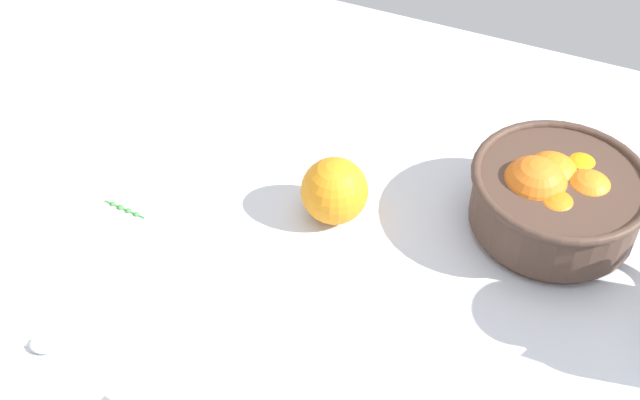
# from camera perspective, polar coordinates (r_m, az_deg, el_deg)

# --- Properties ---
(ground_plane) EXTENTS (1.48, 1.02, 0.03)m
(ground_plane) POSITION_cam_1_polar(r_m,az_deg,el_deg) (1.05, 0.20, -2.84)
(ground_plane) COLOR silver
(fruit_bowl) EXTENTS (0.22, 0.22, 0.11)m
(fruit_bowl) POSITION_cam_1_polar(r_m,az_deg,el_deg) (1.05, 15.83, 0.21)
(fruit_bowl) COLOR #473328
(fruit_bowl) RESTS_ON ground_plane
(loose_orange_1) EXTENTS (0.08, 0.08, 0.08)m
(loose_orange_1) POSITION_cam_1_polar(r_m,az_deg,el_deg) (1.03, 1.00, 0.64)
(loose_orange_1) COLOR orange
(loose_orange_1) RESTS_ON ground_plane
(spoon) EXTENTS (0.18, 0.05, 0.01)m
(spoon) POSITION_cam_1_polar(r_m,az_deg,el_deg) (1.00, -20.66, -8.84)
(spoon) COLOR silver
(spoon) RESTS_ON ground_plane
(herb_sprig_0) EXTENTS (0.06, 0.01, 0.01)m
(herb_sprig_0) POSITION_cam_1_polar(r_m,az_deg,el_deg) (1.10, -13.24, -0.54)
(herb_sprig_0) COLOR #41903E
(herb_sprig_0) RESTS_ON ground_plane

